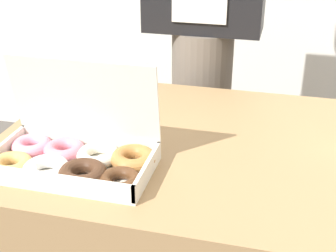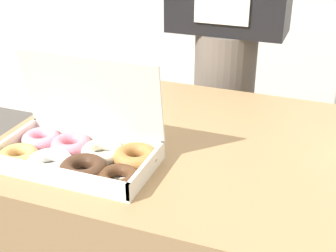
% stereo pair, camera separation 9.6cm
% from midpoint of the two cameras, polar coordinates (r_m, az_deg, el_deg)
% --- Properties ---
extents(donut_box, '(0.37, 0.22, 0.23)m').
position_cam_midpoint_polar(donut_box, '(1.06, -13.84, -3.51)').
color(donut_box, white).
rests_on(donut_box, table).
extents(person_customer, '(0.39, 0.23, 1.71)m').
position_cam_midpoint_polar(person_customer, '(1.61, 2.70, 14.18)').
color(person_customer, '#665B51').
rests_on(person_customer, ground_plane).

